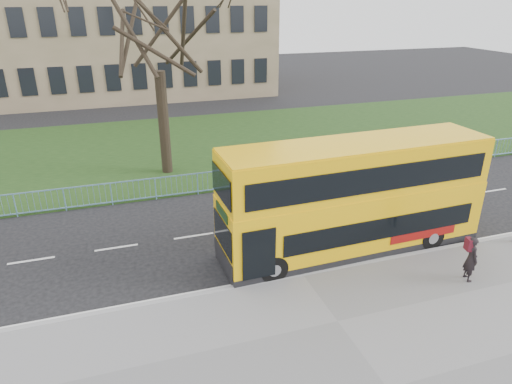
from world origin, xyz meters
TOP-DOWN VIEW (x-y plane):
  - ground at (0.00, 0.00)m, footprint 120.00×120.00m
  - kerb at (0.00, -1.55)m, footprint 80.00×0.20m
  - grass_verge at (0.00, 14.30)m, footprint 80.00×15.40m
  - guard_railing at (0.00, 6.60)m, footprint 40.00×0.12m
  - bare_tree at (-3.00, 10.00)m, footprint 8.94×8.94m
  - civic_building at (-5.00, 35.00)m, footprint 30.00×15.00m
  - yellow_bus at (2.48, -0.30)m, footprint 10.00×2.67m
  - pedestrian at (5.14, -3.52)m, footprint 0.49×0.65m

SIDE VIEW (x-z plane):
  - ground at x=0.00m, z-range 0.00..0.00m
  - grass_verge at x=0.00m, z-range 0.00..0.08m
  - kerb at x=0.00m, z-range 0.00..0.14m
  - guard_railing at x=0.00m, z-range 0.00..1.10m
  - pedestrian at x=5.14m, z-range 0.12..1.70m
  - yellow_bus at x=2.48m, z-range 0.15..4.31m
  - bare_tree at x=-3.00m, z-range 0.08..12.85m
  - civic_building at x=-5.00m, z-range 0.00..14.00m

